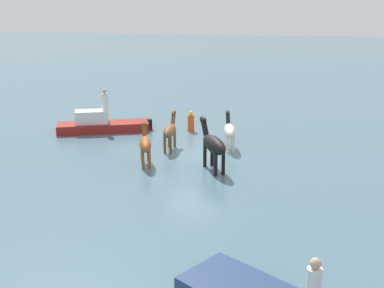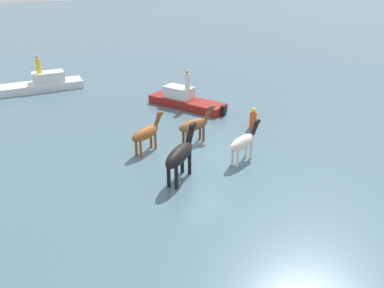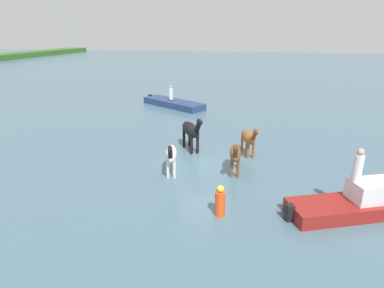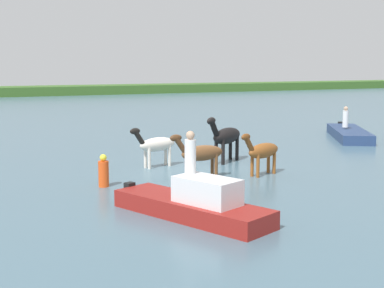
% 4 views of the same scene
% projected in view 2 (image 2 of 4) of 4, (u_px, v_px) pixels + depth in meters
% --- Properties ---
extents(ground_plane, '(180.88, 180.88, 0.00)m').
position_uv_depth(ground_plane, '(199.00, 157.00, 16.91)').
color(ground_plane, '#476675').
extents(horse_lead, '(2.21, 0.64, 1.72)m').
position_uv_depth(horse_lead, '(195.00, 125.00, 17.91)').
color(horse_lead, brown).
rests_on(horse_lead, ground_plane).
extents(horse_dun_straggler, '(2.16, 1.10, 1.70)m').
position_uv_depth(horse_dun_straggler, '(146.00, 133.00, 17.06)').
color(horse_dun_straggler, brown).
rests_on(horse_dun_straggler, ground_plane).
extents(horse_mid_herd, '(2.19, 0.92, 1.70)m').
position_uv_depth(horse_mid_herd, '(244.00, 142.00, 16.18)').
color(horse_mid_herd, silver).
rests_on(horse_mid_herd, ground_plane).
extents(horse_pinto_flank, '(2.45, 1.77, 2.06)m').
position_uv_depth(horse_pinto_flank, '(180.00, 154.00, 14.69)').
color(horse_pinto_flank, black).
rests_on(horse_pinto_flank, ground_plane).
extents(boat_dinghy_port, '(3.19, 5.09, 1.35)m').
position_uv_depth(boat_dinghy_port, '(185.00, 102.00, 22.85)').
color(boat_dinghy_port, maroon).
rests_on(boat_dinghy_port, ground_plane).
extents(boat_launch_far, '(6.13, 2.40, 1.38)m').
position_uv_depth(boat_launch_far, '(41.00, 85.00, 25.96)').
color(boat_launch_far, silver).
rests_on(boat_launch_far, ground_plane).
extents(person_helmsman_aft, '(0.32, 0.32, 1.19)m').
position_uv_depth(person_helmsman_aft, '(187.00, 80.00, 21.99)').
color(person_helmsman_aft, silver).
rests_on(person_helmsman_aft, boat_dinghy_port).
extents(person_boatman_standing, '(0.32, 0.32, 1.19)m').
position_uv_depth(person_boatman_standing, '(38.00, 65.00, 25.38)').
color(person_boatman_standing, yellow).
rests_on(person_boatman_standing, boat_launch_far).
extents(buoy_channel_marker, '(0.36, 0.36, 1.14)m').
position_uv_depth(buoy_channel_marker, '(253.00, 119.00, 19.77)').
color(buoy_channel_marker, '#E54C19').
rests_on(buoy_channel_marker, ground_plane).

